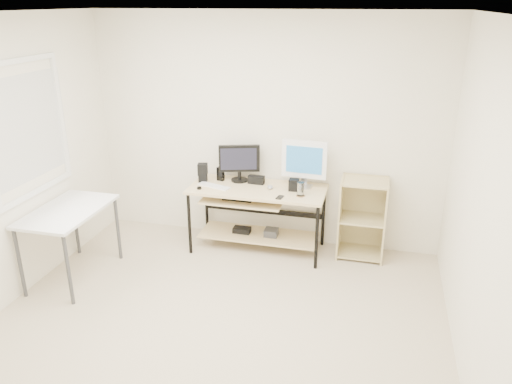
{
  "coord_description": "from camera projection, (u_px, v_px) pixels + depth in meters",
  "views": [
    {
      "loc": [
        1.25,
        -3.34,
        2.69
      ],
      "look_at": [
        0.07,
        1.3,
        0.84
      ],
      "focal_mm": 35.0,
      "sensor_mm": 36.0,
      "label": 1
    }
  ],
  "objects": [
    {
      "name": "black_monitor",
      "position": [
        239.0,
        161.0,
        5.62
      ],
      "size": [
        0.45,
        0.19,
        0.42
      ],
      "rotation": [
        0.0,
        0.0,
        0.3
      ],
      "color": "black",
      "rests_on": "desk"
    },
    {
      "name": "keyboard",
      "position": [
        214.0,
        186.0,
        5.53
      ],
      "size": [
        0.4,
        0.22,
        0.01
      ],
      "primitive_type": "cube",
      "rotation": [
        0.0,
        0.0,
        -0.3
      ],
      "color": "white",
      "rests_on": "desk"
    },
    {
      "name": "shelf_unit",
      "position": [
        362.0,
        217.0,
        5.49
      ],
      "size": [
        0.5,
        0.4,
        0.9
      ],
      "color": "#CDBC80",
      "rests_on": "ground"
    },
    {
      "name": "volume_puck",
      "position": [
        199.0,
        188.0,
        5.46
      ],
      "size": [
        0.05,
        0.05,
        0.02
      ],
      "primitive_type": "cylinder",
      "rotation": [
        0.0,
        0.0,
        0.01
      ],
      "color": "black",
      "rests_on": "desk"
    },
    {
      "name": "mouse",
      "position": [
        270.0,
        187.0,
        5.47
      ],
      "size": [
        0.09,
        0.12,
        0.04
      ],
      "primitive_type": "ellipsoid",
      "rotation": [
        0.0,
        0.0,
        0.25
      ],
      "color": "#A9A9AE",
      "rests_on": "desk"
    },
    {
      "name": "audio_controller",
      "position": [
        221.0,
        174.0,
        5.7
      ],
      "size": [
        0.09,
        0.07,
        0.16
      ],
      "primitive_type": "cube",
      "rotation": [
        0.0,
        0.0,
        -0.27
      ],
      "color": "black",
      "rests_on": "desk"
    },
    {
      "name": "coaster",
      "position": [
        300.0,
        196.0,
        5.27
      ],
      "size": [
        0.1,
        0.1,
        0.01
      ],
      "primitive_type": "cylinder",
      "rotation": [
        0.0,
        0.0,
        0.11
      ],
      "color": "olive",
      "rests_on": "desk"
    },
    {
      "name": "side_table",
      "position": [
        68.0,
        217.0,
        4.96
      ],
      "size": [
        0.6,
        1.0,
        0.75
      ],
      "color": "white",
      "rests_on": "ground"
    },
    {
      "name": "white_imac",
      "position": [
        304.0,
        161.0,
        5.41
      ],
      "size": [
        0.5,
        0.16,
        0.53
      ],
      "rotation": [
        0.0,
        0.0,
        -0.07
      ],
      "color": "silver",
      "rests_on": "desk"
    },
    {
      "name": "speaker_left",
      "position": [
        203.0,
        172.0,
        5.66
      ],
      "size": [
        0.12,
        0.12,
        0.21
      ],
      "rotation": [
        0.0,
        0.0,
        0.21
      ],
      "color": "black",
      "rests_on": "desk"
    },
    {
      "name": "room",
      "position": [
        190.0,
        189.0,
        3.87
      ],
      "size": [
        4.01,
        4.01,
        2.62
      ],
      "color": "beige",
      "rests_on": "ground"
    },
    {
      "name": "speaker_right",
      "position": [
        294.0,
        185.0,
        5.41
      ],
      "size": [
        0.11,
        0.11,
        0.13
      ],
      "primitive_type": "cube",
      "rotation": [
        0.0,
        0.0,
        0.05
      ],
      "color": "black",
      "rests_on": "desk"
    },
    {
      "name": "center_speaker",
      "position": [
        256.0,
        180.0,
        5.61
      ],
      "size": [
        0.19,
        0.09,
        0.09
      ],
      "primitive_type": "cube",
      "rotation": [
        0.0,
        0.0,
        -0.06
      ],
      "color": "black",
      "rests_on": "desk"
    },
    {
      "name": "smartphone",
      "position": [
        280.0,
        197.0,
        5.22
      ],
      "size": [
        0.08,
        0.12,
        0.01
      ],
      "primitive_type": "cube",
      "rotation": [
        0.0,
        0.0,
        -0.15
      ],
      "color": "black",
      "rests_on": "desk"
    },
    {
      "name": "drinking_glass",
      "position": [
        301.0,
        189.0,
        5.24
      ],
      "size": [
        0.08,
        0.08,
        0.15
      ],
      "primitive_type": "cylinder",
      "rotation": [
        0.0,
        0.0,
        0.11
      ],
      "color": "white",
      "rests_on": "coaster"
    },
    {
      "name": "desk",
      "position": [
        255.0,
        205.0,
        5.58
      ],
      "size": [
        1.5,
        0.65,
        0.75
      ],
      "color": "beige",
      "rests_on": "ground"
    }
  ]
}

